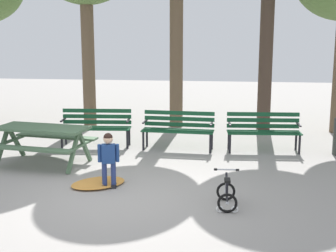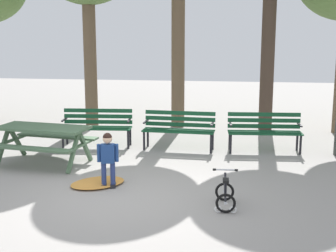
{
  "view_description": "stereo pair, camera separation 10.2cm",
  "coord_description": "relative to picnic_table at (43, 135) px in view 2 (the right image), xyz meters",
  "views": [
    {
      "loc": [
        1.68,
        -7.27,
        2.66
      ],
      "look_at": [
        0.56,
        1.68,
        0.85
      ],
      "focal_mm": 51.6,
      "sensor_mm": 36.0,
      "label": 1
    },
    {
      "loc": [
        1.78,
        -7.26,
        2.66
      ],
      "look_at": [
        0.56,
        1.68,
        0.85
      ],
      "focal_mm": 51.6,
      "sensor_mm": 36.0,
      "label": 2
    }
  ],
  "objects": [
    {
      "name": "kids_bicycle",
      "position": [
        3.65,
        -1.93,
        -0.39
      ],
      "size": [
        0.39,
        0.57,
        0.54
      ],
      "color": "black",
      "rests_on": "ground"
    },
    {
      "name": "ground",
      "position": [
        1.95,
        -1.7,
        -0.59
      ],
      "size": [
        36.0,
        36.0,
        0.0
      ],
      "primitive_type": "plane",
      "color": "gray"
    },
    {
      "name": "park_bench_left",
      "position": [
        2.55,
        1.59,
        -0.08
      ],
      "size": [
        1.62,
        0.54,
        0.85
      ],
      "color": "#144728",
      "rests_on": "ground"
    },
    {
      "name": "park_bench_right",
      "position": [
        4.43,
        1.64,
        -0.08
      ],
      "size": [
        1.63,
        0.57,
        0.85
      ],
      "color": "#144728",
      "rests_on": "ground"
    },
    {
      "name": "child_standing",
      "position": [
        1.66,
        -1.27,
        -0.04
      ],
      "size": [
        0.36,
        0.2,
        0.96
      ],
      "color": "navy",
      "rests_on": "ground"
    },
    {
      "name": "park_bench_far_left",
      "position": [
        0.63,
        1.65,
        -0.08
      ],
      "size": [
        1.63,
        0.58,
        0.85
      ],
      "color": "#144728",
      "rests_on": "ground"
    },
    {
      "name": "picnic_table",
      "position": [
        0.0,
        0.0,
        0.0
      ],
      "size": [
        1.98,
        1.59,
        0.79
      ],
      "color": "#4C6B4C",
      "rests_on": "ground"
    },
    {
      "name": "leaf_pile",
      "position": [
        1.43,
        -1.15,
        -0.56
      ],
      "size": [
        1.18,
        1.14,
        0.07
      ],
      "primitive_type": "ellipsoid",
      "rotation": [
        0.0,
        0.0,
        0.69
      ],
      "color": "#C68438",
      "rests_on": "ground"
    }
  ]
}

